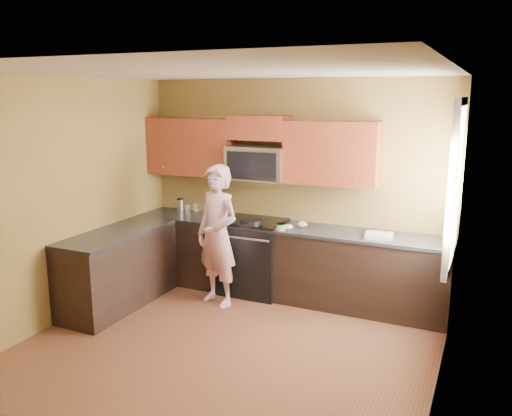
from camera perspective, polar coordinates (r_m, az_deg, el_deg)
The scene contains 26 objects.
floor at distance 5.38m, azimuth -3.94°, elevation -15.53°, with size 4.00×4.00×0.00m, color brown.
ceiling at distance 4.77m, azimuth -4.43°, elevation 14.56°, with size 4.00×4.00×0.00m, color white.
wall_back at distance 6.69m, azimuth 4.05°, elevation 2.26°, with size 4.00×4.00×0.00m, color brown.
wall_front at distance 3.36m, azimuth -20.88°, elevation -8.64°, with size 4.00×4.00×0.00m, color brown.
wall_left at distance 6.10m, azimuth -20.92°, elevation 0.51°, with size 4.00×4.00×0.00m, color brown.
wall_right at distance 4.34m, azimuth 19.75°, elevation -3.91°, with size 4.00×4.00×0.00m, color brown.
cabinet_back_run at distance 6.63m, azimuth 3.02°, elevation -5.91°, with size 4.00×0.60×0.88m, color black.
cabinet_left_run at distance 6.56m, azimuth -14.72°, elevation -6.53°, with size 0.60×1.60×0.88m, color black.
countertop_back at distance 6.50m, azimuth 3.03°, elevation -2.08°, with size 4.00×0.62×0.04m, color black.
countertop_left at distance 6.42m, azimuth -14.87°, elevation -2.65°, with size 0.62×1.60×0.04m, color black.
stove at distance 6.75m, azimuth -0.23°, elevation -5.26°, with size 0.76×0.65×0.95m, color black, non-canonical shape.
microwave at distance 6.64m, azimuth 0.22°, elevation 3.09°, with size 0.76×0.40×0.42m, color silver, non-canonical shape.
upper_cab_left at distance 7.13m, azimuth -6.96°, elevation 3.63°, with size 1.22×0.33×0.75m, color maroon, non-canonical shape.
upper_cab_right at distance 6.35m, azimuth 8.11°, elevation 2.55°, with size 1.12×0.33×0.75m, color maroon, non-canonical shape.
upper_cab_over_mw at distance 6.60m, azimuth 0.35°, elevation 8.72°, with size 0.76×0.33×0.30m, color maroon.
window at distance 5.45m, azimuth 20.90°, elevation 2.42°, with size 0.06×1.06×1.66m, color white, non-canonical shape.
woman at distance 6.30m, azimuth -4.21°, elevation -3.00°, with size 0.62×0.41×1.71m, color #D16885.
frying_pan at distance 6.43m, azimuth -0.53°, elevation -1.76°, with size 0.27×0.47×0.06m, color black, non-canonical shape.
butter_tub at distance 6.30m, azimuth 2.74°, elevation -2.36°, with size 0.12×0.12×0.09m, color gold, non-canonical shape.
toast_slice at distance 6.31m, azimuth 2.40°, elevation -2.24°, with size 0.11×0.11×0.01m, color #B27F47.
napkin_a at distance 6.30m, azimuth 3.52°, elevation -2.07°, with size 0.11×0.12×0.06m, color silver.
napkin_b at distance 6.43m, azimuth 5.04°, elevation -1.77°, with size 0.12×0.13×0.07m, color silver.
dish_towel at distance 6.09m, azimuth 13.21°, elevation -2.94°, with size 0.30×0.24×0.05m, color silver.
travel_mug at distance 7.34m, azimuth -8.20°, elevation -0.36°, with size 0.09×0.09×0.18m, color silver, non-canonical shape.
glass_a at distance 7.26m, azimuth -6.55°, elevation 0.02°, with size 0.07×0.07×0.12m, color silver.
glass_b at distance 7.17m, azimuth -7.46°, elevation -0.16°, with size 0.07×0.07×0.12m, color silver.
Camera 1 is at (2.29, -4.18, 2.50)m, focal length 36.86 mm.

